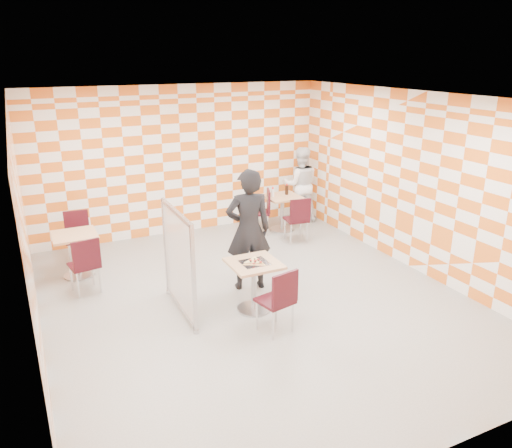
{
  "coord_description": "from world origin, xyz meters",
  "views": [
    {
      "loc": [
        -2.94,
        -6.13,
        3.55
      ],
      "look_at": [
        0.1,
        0.2,
        1.15
      ],
      "focal_mm": 35.0,
      "sensor_mm": 36.0,
      "label": 1
    }
  ],
  "objects_px": {
    "man_dark": "(248,230)",
    "soda_bottle": "(287,190)",
    "chair_second_side": "(263,208)",
    "sport_bottle": "(273,192)",
    "chair_empty_far": "(78,233)",
    "second_table": "(282,207)",
    "chair_main_front": "(280,297)",
    "man_white": "(300,184)",
    "chair_empty_near": "(85,262)",
    "empty_table": "(76,248)",
    "chair_second_front": "(298,216)",
    "partition": "(179,262)",
    "main_table": "(254,278)"
  },
  "relations": [
    {
      "from": "chair_empty_near",
      "to": "partition",
      "type": "distance_m",
      "value": 1.65
    },
    {
      "from": "second_table",
      "to": "partition",
      "type": "relative_size",
      "value": 0.48
    },
    {
      "from": "second_table",
      "to": "man_dark",
      "type": "relative_size",
      "value": 0.39
    },
    {
      "from": "sport_bottle",
      "to": "chair_second_side",
      "type": "bearing_deg",
      "value": -169.72
    },
    {
      "from": "empty_table",
      "to": "chair_second_front",
      "type": "height_order",
      "value": "chair_second_front"
    },
    {
      "from": "second_table",
      "to": "sport_bottle",
      "type": "height_order",
      "value": "sport_bottle"
    },
    {
      "from": "empty_table",
      "to": "sport_bottle",
      "type": "bearing_deg",
      "value": 8.58
    },
    {
      "from": "main_table",
      "to": "man_white",
      "type": "relative_size",
      "value": 0.45
    },
    {
      "from": "second_table",
      "to": "chair_empty_far",
      "type": "relative_size",
      "value": 0.81
    },
    {
      "from": "chair_empty_near",
      "to": "empty_table",
      "type": "bearing_deg",
      "value": 93.79
    },
    {
      "from": "man_dark",
      "to": "chair_empty_far",
      "type": "bearing_deg",
      "value": -31.84
    },
    {
      "from": "chair_main_front",
      "to": "chair_empty_far",
      "type": "distance_m",
      "value": 4.26
    },
    {
      "from": "chair_second_side",
      "to": "partition",
      "type": "relative_size",
      "value": 0.6
    },
    {
      "from": "chair_empty_near",
      "to": "soda_bottle",
      "type": "height_order",
      "value": "soda_bottle"
    },
    {
      "from": "main_table",
      "to": "chair_second_side",
      "type": "bearing_deg",
      "value": 61.25
    },
    {
      "from": "chair_second_side",
      "to": "sport_bottle",
      "type": "distance_m",
      "value": 0.38
    },
    {
      "from": "chair_second_side",
      "to": "sport_bottle",
      "type": "relative_size",
      "value": 4.62
    },
    {
      "from": "second_table",
      "to": "chair_second_side",
      "type": "distance_m",
      "value": 0.44
    },
    {
      "from": "chair_empty_near",
      "to": "chair_empty_far",
      "type": "xyz_separation_m",
      "value": [
        0.06,
        1.41,
        0.0
      ]
    },
    {
      "from": "chair_second_front",
      "to": "man_white",
      "type": "relative_size",
      "value": 0.56
    },
    {
      "from": "second_table",
      "to": "chair_main_front",
      "type": "height_order",
      "value": "chair_main_front"
    },
    {
      "from": "chair_second_front",
      "to": "man_dark",
      "type": "height_order",
      "value": "man_dark"
    },
    {
      "from": "man_white",
      "to": "main_table",
      "type": "bearing_deg",
      "value": 71.77
    },
    {
      "from": "chair_second_side",
      "to": "man_white",
      "type": "bearing_deg",
      "value": 19.92
    },
    {
      "from": "main_table",
      "to": "soda_bottle",
      "type": "height_order",
      "value": "soda_bottle"
    },
    {
      "from": "empty_table",
      "to": "chair_second_side",
      "type": "height_order",
      "value": "chair_second_side"
    },
    {
      "from": "man_dark",
      "to": "man_white",
      "type": "xyz_separation_m",
      "value": [
        2.45,
        2.58,
        -0.14
      ]
    },
    {
      "from": "empty_table",
      "to": "man_white",
      "type": "relative_size",
      "value": 0.45
    },
    {
      "from": "man_white",
      "to": "soda_bottle",
      "type": "relative_size",
      "value": 7.2
    },
    {
      "from": "chair_main_front",
      "to": "chair_empty_far",
      "type": "bearing_deg",
      "value": 118.98
    },
    {
      "from": "main_table",
      "to": "chair_empty_near",
      "type": "height_order",
      "value": "chair_empty_near"
    },
    {
      "from": "man_dark",
      "to": "main_table",
      "type": "bearing_deg",
      "value": 83.77
    },
    {
      "from": "chair_main_front",
      "to": "sport_bottle",
      "type": "height_order",
      "value": "sport_bottle"
    },
    {
      "from": "second_table",
      "to": "chair_second_side",
      "type": "relative_size",
      "value": 0.81
    },
    {
      "from": "partition",
      "to": "chair_second_side",
      "type": "bearing_deg",
      "value": 44.2
    },
    {
      "from": "second_table",
      "to": "chair_second_front",
      "type": "xyz_separation_m",
      "value": [
        -0.08,
        -0.79,
        0.04
      ]
    },
    {
      "from": "man_white",
      "to": "soda_bottle",
      "type": "height_order",
      "value": "man_white"
    },
    {
      "from": "second_table",
      "to": "chair_empty_near",
      "type": "height_order",
      "value": "chair_empty_near"
    },
    {
      "from": "chair_second_side",
      "to": "man_dark",
      "type": "xyz_separation_m",
      "value": [
        -1.34,
        -2.18,
        0.42
      ]
    },
    {
      "from": "chair_second_side",
      "to": "man_white",
      "type": "distance_m",
      "value": 1.21
    },
    {
      "from": "man_dark",
      "to": "soda_bottle",
      "type": "height_order",
      "value": "man_dark"
    },
    {
      "from": "chair_second_front",
      "to": "main_table",
      "type": "bearing_deg",
      "value": -132.88
    },
    {
      "from": "empty_table",
      "to": "chair_second_side",
      "type": "bearing_deg",
      "value": 8.47
    },
    {
      "from": "man_white",
      "to": "chair_empty_near",
      "type": "bearing_deg",
      "value": 40.78
    },
    {
      "from": "sport_bottle",
      "to": "soda_bottle",
      "type": "xyz_separation_m",
      "value": [
        0.34,
        0.01,
        0.01
      ]
    },
    {
      "from": "chair_second_side",
      "to": "soda_bottle",
      "type": "relative_size",
      "value": 4.02
    },
    {
      "from": "empty_table",
      "to": "man_white",
      "type": "height_order",
      "value": "man_white"
    },
    {
      "from": "chair_empty_near",
      "to": "chair_second_side",
      "type": "bearing_deg",
      "value": 19.68
    },
    {
      "from": "man_dark",
      "to": "soda_bottle",
      "type": "xyz_separation_m",
      "value": [
        1.92,
        2.23,
        -0.11
      ]
    },
    {
      "from": "man_dark",
      "to": "soda_bottle",
      "type": "distance_m",
      "value": 2.95
    }
  ]
}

